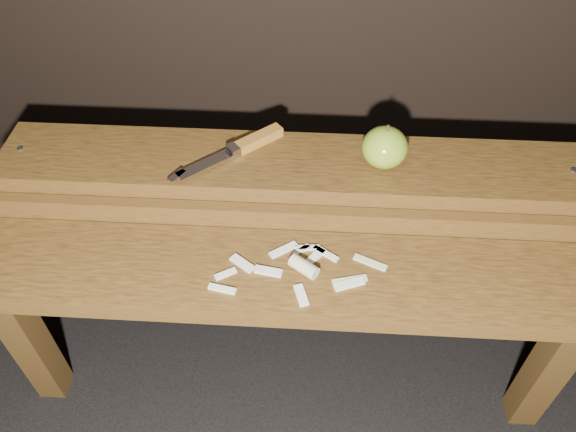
# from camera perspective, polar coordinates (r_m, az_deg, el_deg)

# --- Properties ---
(ground) EXTENTS (60.00, 60.00, 0.00)m
(ground) POSITION_cam_1_polar(r_m,az_deg,el_deg) (1.42, -0.15, -14.38)
(ground) COLOR black
(bench_front_tier) EXTENTS (1.20, 0.20, 0.42)m
(bench_front_tier) POSITION_cam_1_polar(r_m,az_deg,el_deg) (1.09, -0.38, -8.12)
(bench_front_tier) COLOR #39250E
(bench_front_tier) RESTS_ON ground
(bench_rear_tier) EXTENTS (1.20, 0.21, 0.50)m
(bench_rear_tier) POSITION_cam_1_polar(r_m,az_deg,el_deg) (1.19, 0.30, 2.48)
(bench_rear_tier) COLOR #39250E
(bench_rear_tier) RESTS_ON ground
(apple) EXTENTS (0.09, 0.09, 0.09)m
(apple) POSITION_cam_1_polar(r_m,az_deg,el_deg) (1.12, 9.80, 6.88)
(apple) COLOR olive
(apple) RESTS_ON bench_rear_tier
(knife) EXTENTS (0.21, 0.19, 0.02)m
(knife) POSITION_cam_1_polar(r_m,az_deg,el_deg) (1.16, -4.37, 7.16)
(knife) COLOR #986121
(knife) RESTS_ON bench_rear_tier
(apple_scraps) EXTENTS (0.33, 0.15, 0.03)m
(apple_scraps) POSITION_cam_1_polar(r_m,az_deg,el_deg) (1.04, 1.26, -5.26)
(apple_scraps) COLOR beige
(apple_scraps) RESTS_ON bench_front_tier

